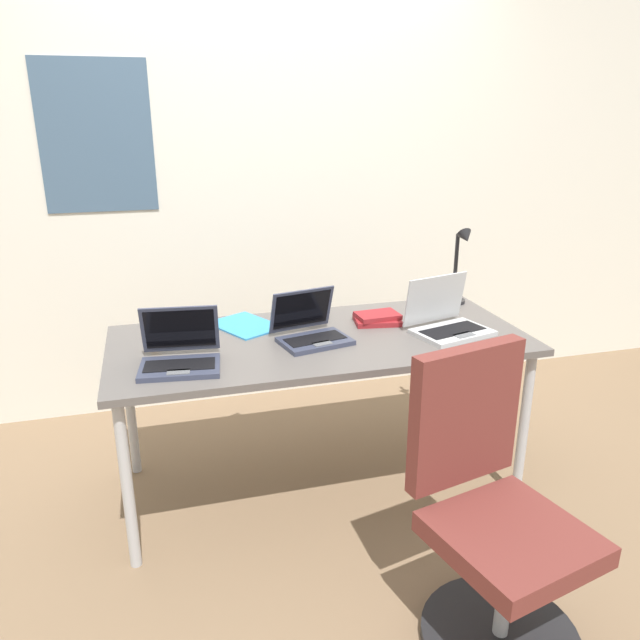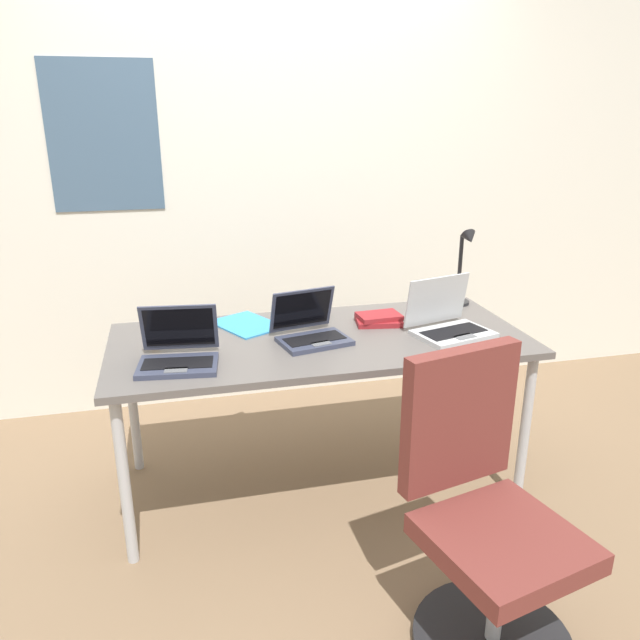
# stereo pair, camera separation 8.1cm
# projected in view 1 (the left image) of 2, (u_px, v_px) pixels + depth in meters

# --- Properties ---
(ground_plane) EXTENTS (12.00, 12.00, 0.00)m
(ground_plane) POSITION_uv_depth(u_px,v_px,m) (320.00, 483.00, 2.91)
(ground_plane) COLOR #7A6047
(wall_back) EXTENTS (6.00, 0.13, 2.60)m
(wall_back) POSITION_uv_depth(u_px,v_px,m) (268.00, 180.00, 3.49)
(wall_back) COLOR silver
(wall_back) RESTS_ON ground_plane
(desk) EXTENTS (1.80, 0.80, 0.74)m
(desk) POSITION_uv_depth(u_px,v_px,m) (320.00, 349.00, 2.69)
(desk) COLOR #595451
(desk) RESTS_ON ground_plane
(desk_lamp) EXTENTS (0.12, 0.18, 0.40)m
(desk_lamp) POSITION_uv_depth(u_px,v_px,m) (459.00, 267.00, 3.06)
(desk_lamp) COLOR black
(desk_lamp) RESTS_ON desk
(laptop_near_mouse) EXTENTS (0.38, 0.34, 0.24)m
(laptop_near_mouse) POSITION_uv_depth(u_px,v_px,m) (447.00, 322.00, 2.72)
(laptop_near_mouse) COLOR #B7BABC
(laptop_near_mouse) RESTS_ON desk
(laptop_mid_desk) EXTENTS (0.34, 0.31, 0.21)m
(laptop_mid_desk) POSITION_uv_depth(u_px,v_px,m) (311.00, 331.00, 2.62)
(laptop_mid_desk) COLOR #33384C
(laptop_mid_desk) RESTS_ON desk
(laptop_center) EXTENTS (0.33, 0.30, 0.22)m
(laptop_center) POSITION_uv_depth(u_px,v_px,m) (180.00, 355.00, 2.36)
(laptop_center) COLOR #33384C
(laptop_center) RESTS_ON desk
(computer_mouse) EXTENTS (0.07, 0.10, 0.03)m
(computer_mouse) POSITION_uv_depth(u_px,v_px,m) (197.00, 323.00, 2.80)
(computer_mouse) COLOR black
(computer_mouse) RESTS_ON desk
(cell_phone) EXTENTS (0.07, 0.14, 0.01)m
(cell_phone) POSITION_uv_depth(u_px,v_px,m) (151.00, 336.00, 2.68)
(cell_phone) COLOR black
(cell_phone) RESTS_ON desk
(pill_bottle) EXTENTS (0.04, 0.04, 0.08)m
(pill_bottle) POSITION_uv_depth(u_px,v_px,m) (154.00, 340.00, 2.53)
(pill_bottle) COLOR gold
(pill_bottle) RESTS_ON desk
(book_stack) EXTENTS (0.23, 0.19, 0.05)m
(book_stack) POSITION_uv_depth(u_px,v_px,m) (377.00, 318.00, 2.85)
(book_stack) COLOR maroon
(book_stack) RESTS_ON desk
(paper_folder_back_left) EXTENTS (0.35, 0.38, 0.01)m
(paper_folder_back_left) POSITION_uv_depth(u_px,v_px,m) (245.00, 325.00, 2.81)
(paper_folder_back_left) COLOR #338CC6
(paper_folder_back_left) RESTS_ON desk
(coffee_mug) EXTENTS (0.11, 0.08, 0.09)m
(coffee_mug) POSITION_uv_depth(u_px,v_px,m) (315.00, 308.00, 2.92)
(coffee_mug) COLOR black
(coffee_mug) RESTS_ON desk
(office_chair) EXTENTS (0.53, 0.58, 0.97)m
(office_chair) POSITION_uv_depth(u_px,v_px,m) (492.00, 528.00, 1.98)
(office_chair) COLOR black
(office_chair) RESTS_ON ground_plane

